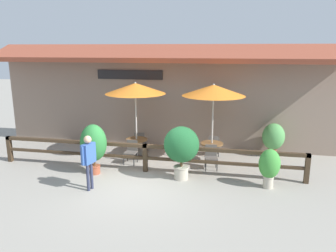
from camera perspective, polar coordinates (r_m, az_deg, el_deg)
ground_plane at (r=10.29m, az=-5.49°, el=-9.92°), size 60.00×60.00×0.00m
building_facade at (r=13.57m, az=-0.73°, el=5.36°), size 14.28×1.49×4.23m
patio_railing at (r=10.99m, az=-4.00°, el=-4.48°), size 10.40×0.14×0.95m
patio_umbrella_near at (r=12.05m, az=-5.70°, el=6.52°), size 2.22×2.22×2.87m
dining_table_near at (r=12.47m, az=-5.48°, el=-2.91°), size 0.82×0.82×0.73m
chair_near_streetside at (r=11.91m, az=-6.46°, el=-4.31°), size 0.43×0.43×0.83m
chair_near_wallside at (r=13.12m, az=-4.89°, el=-2.60°), size 0.47×0.47×0.83m
patio_umbrella_middle at (r=11.57m, az=7.94°, el=6.17°), size 2.22×2.22×2.87m
dining_table_middle at (r=12.00m, az=7.63°, el=-3.62°), size 0.82×0.82×0.73m
chair_middle_streetside at (r=11.37m, az=7.52°, el=-5.21°), size 0.48×0.48×0.83m
chair_middle_wallside at (r=12.71m, az=7.92°, el=-3.21°), size 0.47×0.47×0.83m
potted_plant_small_flowering at (r=10.95m, az=-12.84°, el=-3.08°), size 0.87×0.78×1.68m
potted_plant_corner_fern at (r=10.23m, az=2.36°, el=-3.58°), size 1.11×1.00×1.71m
potted_plant_entrance_palm at (r=10.16m, az=17.24°, el=-6.61°), size 0.62×0.56×1.20m
potted_plant_broad_leaf at (r=13.11m, az=17.88°, el=-1.90°), size 0.83×0.75×1.30m
pedestrian at (r=9.73m, az=-13.67°, el=-5.01°), size 0.30×0.57×1.65m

